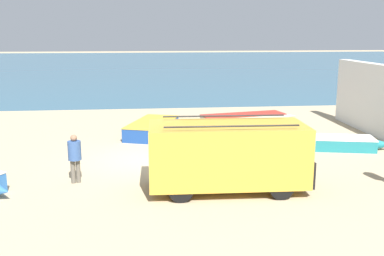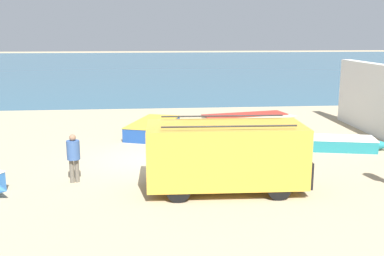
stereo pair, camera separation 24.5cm
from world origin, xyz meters
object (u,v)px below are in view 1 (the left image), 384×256
Objects in this scene: parked_van at (228,154)px; fishing_rowboat_3 at (246,119)px; fishing_rowboat_1 at (327,143)px; fisherman_0 at (75,154)px; fishing_rowboat_0 at (153,128)px.

parked_van is 0.89× the size of fishing_rowboat_3.
fishing_rowboat_3 is at bearing 123.70° from fishing_rowboat_1.
fisherman_0 reaches higher than fishing_rowboat_3.
fisherman_0 is (-4.87, 1.21, -0.20)m from parked_van.
fishing_rowboat_3 is at bearing 75.79° from parked_van.
parked_van is 5.02m from fisherman_0.
fishing_rowboat_1 is 6.12m from fishing_rowboat_3.
fishing_rowboat_0 is (-2.17, 8.12, -0.84)m from parked_van.
fishing_rowboat_0 is 5.58m from fishing_rowboat_3.
fishing_rowboat_3 is (5.12, 2.20, -0.08)m from fishing_rowboat_0.
fisherman_0 is (-2.70, -6.91, 0.64)m from fishing_rowboat_0.
fishing_rowboat_1 is 0.93× the size of fishing_rowboat_3.
parked_van is 1.09× the size of fishing_rowboat_0.
fishing_rowboat_0 is 0.81× the size of fishing_rowboat_3.
parked_van reaches higher than fisherman_0.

